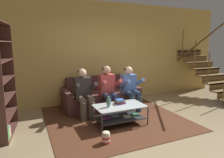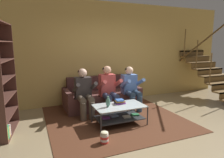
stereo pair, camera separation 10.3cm
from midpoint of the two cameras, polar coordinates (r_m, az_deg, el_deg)
ground at (r=4.16m, az=11.82°, el=-14.48°), size 16.80×16.80×0.00m
back_partition at (r=5.98m, az=-1.21°, el=7.55°), size 8.40×0.12×2.90m
staircase_run at (r=7.10m, az=26.71°, el=1.97°), size 1.06×2.22×2.39m
couch at (r=5.53m, az=-2.54°, el=-5.09°), size 2.01×0.94×0.80m
person_seated_left at (r=4.75m, az=-7.37°, el=-3.36°), size 0.50×0.58×1.13m
person_seated_middle at (r=4.95m, az=-0.38°, el=-2.54°), size 0.50×0.58×1.17m
person_seated_right at (r=5.21m, az=6.02°, el=-2.17°), size 0.50×0.58×1.13m
coffee_table at (r=4.34m, az=2.79°, el=-9.36°), size 1.07×0.62×0.42m
area_rug at (r=4.90m, az=0.35°, el=-10.34°), size 3.00×3.28×0.01m
vase at (r=4.16m, az=-0.43°, el=-6.58°), size 0.10×0.10×0.23m
book_stack at (r=4.40m, az=2.91°, el=-6.47°), size 0.24×0.18×0.10m
popcorn_tub at (r=3.61m, az=-1.35°, el=-16.31°), size 0.14×0.14×0.22m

